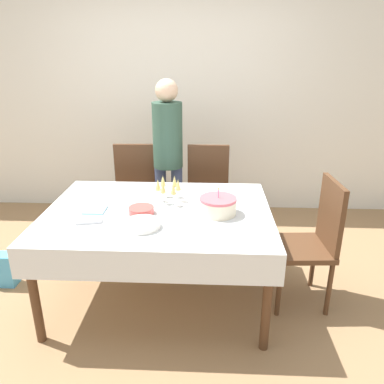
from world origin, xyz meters
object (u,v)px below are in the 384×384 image
at_px(dining_chair_far_left, 134,190).
at_px(plate_stack_main, 142,224).
at_px(dining_chair_far_right, 208,192).
at_px(plate_stack_dessert, 141,210).
at_px(champagne_tray, 168,191).
at_px(person_standing, 168,148).
at_px(dining_chair_right_end, 313,238).
at_px(birthday_cake, 218,206).
at_px(gift_bag, 3,269).

height_order(dining_chair_far_left, plate_stack_main, dining_chair_far_left).
xyz_separation_m(dining_chair_far_right, plate_stack_dessert, (-0.46, -0.99, 0.22)).
relative_size(champagne_tray, person_standing, 0.19).
relative_size(dining_chair_far_left, dining_chair_far_right, 1.00).
bearing_deg(dining_chair_far_right, dining_chair_far_left, -180.00).
bearing_deg(plate_stack_main, person_standing, 88.37).
distance_m(dining_chair_far_left, plate_stack_main, 1.26).
height_order(dining_chair_right_end, champagne_tray, dining_chair_right_end).
bearing_deg(dining_chair_far_left, person_standing, 9.98).
distance_m(dining_chair_right_end, champagne_tray, 1.12).
height_order(dining_chair_far_left, birthday_cake, dining_chair_far_left).
distance_m(dining_chair_right_end, person_standing, 1.57).
xyz_separation_m(dining_chair_far_right, champagne_tray, (-0.30, -0.75, 0.28)).
bearing_deg(dining_chair_far_left, gift_bag, -138.71).
relative_size(plate_stack_main, gift_bag, 0.84).
bearing_deg(dining_chair_far_right, person_standing, 171.42).
relative_size(birthday_cake, plate_stack_dessert, 1.45).
relative_size(dining_chair_far_right, gift_bag, 3.46).
xyz_separation_m(dining_chair_far_left, plate_stack_dessert, (0.25, -0.99, 0.22)).
height_order(dining_chair_far_right, gift_bag, dining_chair_far_right).
xyz_separation_m(champagne_tray, plate_stack_dessert, (-0.17, -0.24, -0.06)).
bearing_deg(champagne_tray, dining_chair_far_left, 119.04).
relative_size(dining_chair_far_right, person_standing, 0.61).
relative_size(dining_chair_far_right, dining_chair_right_end, 1.00).
bearing_deg(person_standing, plate_stack_main, -91.63).
xyz_separation_m(plate_stack_dessert, gift_bag, (-1.20, 0.16, -0.62)).
bearing_deg(gift_bag, dining_chair_far_left, 41.29).
distance_m(dining_chair_far_right, gift_bag, 1.90).
bearing_deg(plate_stack_dessert, gift_bag, 172.42).
bearing_deg(dining_chair_far_right, plate_stack_main, -109.27).
distance_m(dining_chair_far_left, dining_chair_far_right, 0.72).
height_order(birthday_cake, gift_bag, birthday_cake).
distance_m(dining_chair_far_right, plate_stack_dessert, 1.12).
relative_size(birthday_cake, champagne_tray, 0.85).
distance_m(champagne_tray, person_standing, 0.83).
xyz_separation_m(dining_chair_right_end, champagne_tray, (-1.07, 0.16, 0.28)).
height_order(dining_chair_right_end, birthday_cake, dining_chair_right_end).
bearing_deg(dining_chair_far_left, dining_chair_right_end, -31.55).
height_order(dining_chair_far_left, person_standing, person_standing).
bearing_deg(champagne_tray, plate_stack_dessert, -125.14).
bearing_deg(person_standing, champagne_tray, -83.86).
bearing_deg(person_standing, birthday_cake, -65.79).
bearing_deg(gift_bag, person_standing, 34.84).
bearing_deg(dining_chair_far_left, plate_stack_main, -76.27).
height_order(dining_chair_far_left, champagne_tray, dining_chair_far_left).
bearing_deg(champagne_tray, dining_chair_far_right, 68.38).
bearing_deg(plate_stack_main, gift_bag, 163.10).
height_order(dining_chair_right_end, gift_bag, dining_chair_right_end).
relative_size(dining_chair_far_left, plate_stack_dessert, 5.45).
distance_m(plate_stack_main, person_standing, 1.28).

